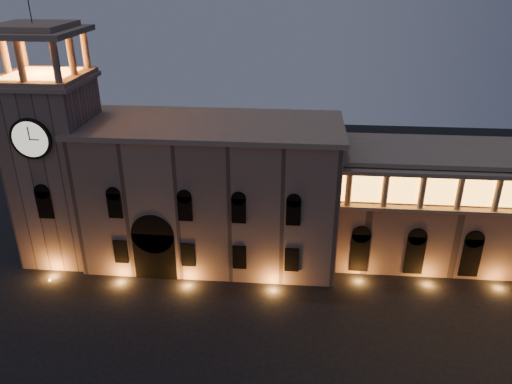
# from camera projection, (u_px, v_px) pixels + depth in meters

# --- Properties ---
(government_building) EXTENTS (30.80, 12.80, 17.60)m
(government_building) POSITION_uv_depth(u_px,v_px,m) (211.00, 192.00, 60.76)
(government_building) COLOR #8E6E5C
(government_building) RESTS_ON ground
(clock_tower) EXTENTS (9.80, 9.80, 32.40)m
(clock_tower) POSITION_uv_depth(u_px,v_px,m) (57.00, 162.00, 59.78)
(clock_tower) COLOR #8E6E5C
(clock_tower) RESTS_ON ground
(colonnade_wing) EXTENTS (40.60, 11.50, 14.50)m
(colonnade_wing) POSITION_uv_depth(u_px,v_px,m) (492.00, 207.00, 60.48)
(colonnade_wing) COLOR #886957
(colonnade_wing) RESTS_ON ground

